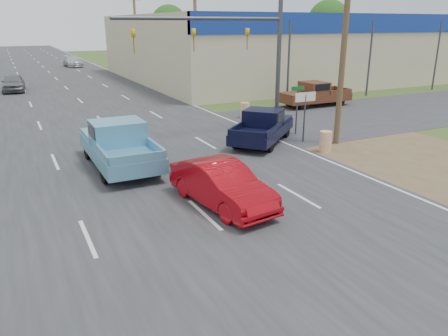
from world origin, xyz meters
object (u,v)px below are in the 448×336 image
blue_pickup (118,143)px  brown_pickup (314,94)px  navy_pickup (263,126)px  distant_car_silver (73,61)px  distant_car_grey (13,83)px  red_convertible (222,185)px

blue_pickup → brown_pickup: bearing=25.6°
navy_pickup → distant_car_silver: (-2.51, 47.21, -0.11)m
distant_car_grey → distant_car_silver: 23.84m
red_convertible → distant_car_grey: (-5.26, 31.30, 0.04)m
brown_pickup → blue_pickup: bearing=115.2°
red_convertible → distant_car_silver: 53.74m
blue_pickup → distant_car_grey: size_ratio=1.31×
blue_pickup → navy_pickup: blue_pickup is taller
red_convertible → blue_pickup: bearing=100.5°
red_convertible → distant_car_grey: distant_car_grey is taller
blue_pickup → red_convertible: bearing=-71.1°
red_convertible → brown_pickup: size_ratio=0.83×
navy_pickup → distant_car_grey: navy_pickup is taller
red_convertible → blue_pickup: 6.11m
blue_pickup → brown_pickup: 17.90m
red_convertible → blue_pickup: size_ratio=0.75×
distant_car_grey → navy_pickup: bearing=-63.0°
blue_pickup → brown_pickup: (16.11, 7.79, -0.10)m
brown_pickup → distant_car_silver: size_ratio=1.05×
distant_car_grey → distant_car_silver: distant_car_grey is taller
navy_pickup → distant_car_silver: 47.28m
brown_pickup → distant_car_silver: 41.61m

